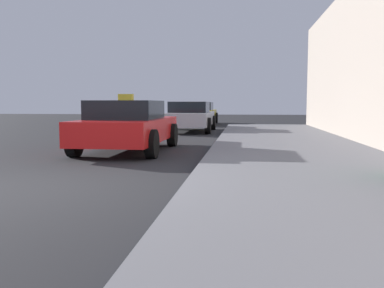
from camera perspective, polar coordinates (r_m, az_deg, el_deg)
The scene contains 5 objects.
ground_plane at distance 6.39m, azimuth -19.09°, elevation -5.66°, with size 80.00×80.00×0.00m, color #232326.
sidewalk at distance 5.86m, azimuth 18.91°, elevation -5.91°, with size 4.00×32.00×0.15m, color slate.
car_red at distance 10.72m, azimuth -8.60°, elevation 2.46°, with size 1.99×4.16×1.43m.
car_silver at distance 18.07m, azimuth -0.26°, elevation 3.73°, with size 1.97×4.22×1.27m.
car_yellow at distance 24.48m, azimuth 0.89°, elevation 4.20°, with size 2.02×4.43×1.27m.
Camera 1 is at (2.79, -5.62, 1.20)m, focal length 39.63 mm.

